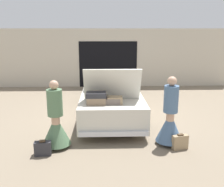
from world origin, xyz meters
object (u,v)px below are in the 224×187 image
(car, at_px, (111,97))
(person_left, at_px, (56,124))
(suitcase_beside_left_person, at_px, (43,148))
(suitcase_beside_right_person, at_px, (180,142))
(person_right, at_px, (170,121))

(car, relative_size, person_left, 2.94)
(suitcase_beside_left_person, bearing_deg, suitcase_beside_right_person, 3.73)
(car, bearing_deg, person_left, -118.86)
(person_left, xyz_separation_m, person_right, (2.73, 0.07, 0.02))
(person_right, relative_size, suitcase_beside_right_person, 4.22)
(car, distance_m, person_right, 2.76)
(person_left, xyz_separation_m, suitcase_beside_left_person, (-0.24, -0.42, -0.41))
(car, bearing_deg, suitcase_beside_right_person, -59.95)
(car, xyz_separation_m, person_left, (-1.36, -2.47, -0.02))
(person_right, bearing_deg, suitcase_beside_left_person, 101.45)
(car, relative_size, suitcase_beside_left_person, 12.59)
(car, distance_m, suitcase_beside_left_person, 3.34)
(person_left, bearing_deg, suitcase_beside_right_person, 100.40)
(person_left, distance_m, suitcase_beside_right_person, 2.95)
(person_right, bearing_deg, suitcase_beside_right_person, -145.43)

